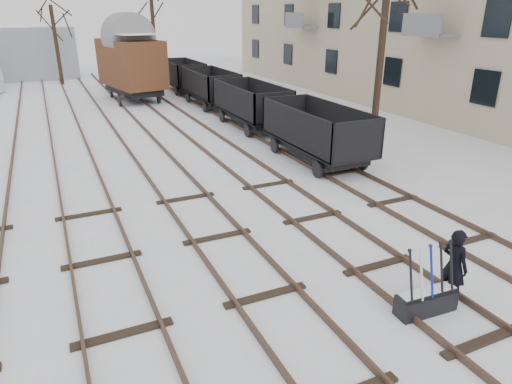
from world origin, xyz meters
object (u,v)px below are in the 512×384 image
freight_wagon_a (316,141)px  box_van_wagon (131,62)px  worker (454,266)px  ground_frame (426,300)px

freight_wagon_a → box_van_wagon: 17.46m
worker → box_van_wagon: 26.45m
ground_frame → worker: (0.75, 0.10, 0.55)m
freight_wagon_a → ground_frame: bearing=-108.9°
ground_frame → box_van_wagon: 26.56m
worker → box_van_wagon: box_van_wagon is taller
worker → freight_wagon_a: bearing=-18.8°
ground_frame → freight_wagon_a: freight_wagon_a is taller
ground_frame → freight_wagon_a: bearing=73.9°
freight_wagon_a → worker: bearing=-105.0°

